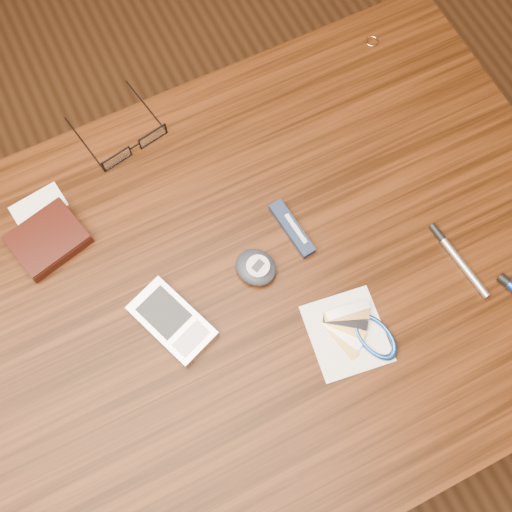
% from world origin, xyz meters
% --- Properties ---
extents(ground, '(3.80, 3.80, 0.00)m').
position_xyz_m(ground, '(0.00, 0.00, 0.00)').
color(ground, '#472814').
rests_on(ground, ground).
extents(desk, '(1.00, 0.70, 0.75)m').
position_xyz_m(desk, '(0.00, 0.00, 0.65)').
color(desk, '#361808').
rests_on(desk, ground).
extents(wallet_and_card, '(0.12, 0.14, 0.02)m').
position_xyz_m(wallet_and_card, '(-0.23, 0.19, 0.76)').
color(wallet_and_card, black).
rests_on(wallet_and_card, desk).
extents(eyeglasses, '(0.13, 0.14, 0.03)m').
position_xyz_m(eyeglasses, '(-0.06, 0.28, 0.76)').
color(eyeglasses, black).
rests_on(eyeglasses, desk).
extents(gold_ring, '(0.03, 0.03, 0.00)m').
position_xyz_m(gold_ring, '(0.37, 0.29, 0.75)').
color(gold_ring, tan).
rests_on(gold_ring, desk).
extents(pda_phone, '(0.10, 0.13, 0.02)m').
position_xyz_m(pda_phone, '(-0.12, 0.00, 0.76)').
color(pda_phone, '#B9BABE').
rests_on(pda_phone, desk).
extents(pedometer, '(0.07, 0.08, 0.02)m').
position_xyz_m(pedometer, '(0.02, 0.02, 0.76)').
color(pedometer, black).
rests_on(pedometer, desk).
extents(notepad_keys, '(0.13, 0.13, 0.01)m').
position_xyz_m(notepad_keys, '(0.11, -0.13, 0.75)').
color(notepad_keys, silver).
rests_on(notepad_keys, desk).
extents(pocket_knife, '(0.03, 0.10, 0.01)m').
position_xyz_m(pocket_knife, '(0.09, 0.05, 0.76)').
color(pocket_knife, '#12213A').
rests_on(pocket_knife, desk).
extents(silver_pen, '(0.02, 0.13, 0.01)m').
position_xyz_m(silver_pen, '(0.28, -0.09, 0.75)').
color(silver_pen, '#B5B4B9').
rests_on(silver_pen, desk).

